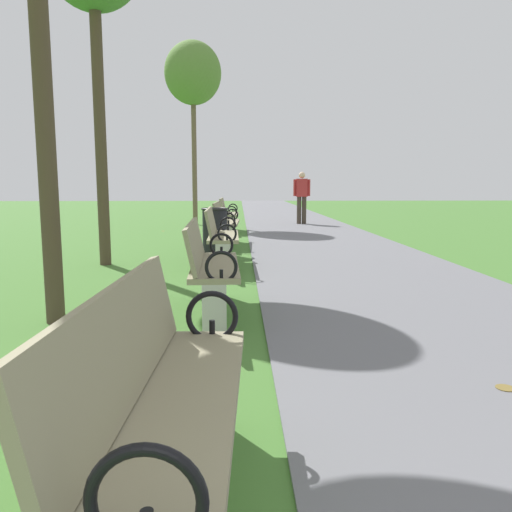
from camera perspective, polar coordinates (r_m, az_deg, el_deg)
paved_walkway at (r=17.00m, az=4.17°, el=3.87°), size 3.18×44.00×0.02m
park_bench_2 at (r=1.94m, az=-10.52°, el=-15.53°), size 0.53×1.62×0.90m
park_bench_3 at (r=4.89m, az=-5.24°, el=-1.04°), size 0.52×1.61×0.90m
park_bench_4 at (r=7.68m, az=-4.06°, el=2.30°), size 0.49×1.61×0.90m
park_bench_5 at (r=10.46m, az=-3.51°, el=3.84°), size 0.52×1.61×0.90m
park_bench_6 at (r=13.41m, az=-3.18°, el=4.78°), size 0.49×1.61×0.90m
tree_4 at (r=16.30m, az=-7.13°, el=19.67°), size 1.71×1.71×5.53m
pedestrian_walking at (r=16.03m, az=5.18°, el=6.89°), size 0.53×0.23×1.62m
trash_bin at (r=9.11m, az=-4.66°, el=2.81°), size 0.48×0.48×0.84m
scattered_leaves at (r=5.56m, az=1.58°, el=-4.85°), size 5.06×16.31×0.02m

